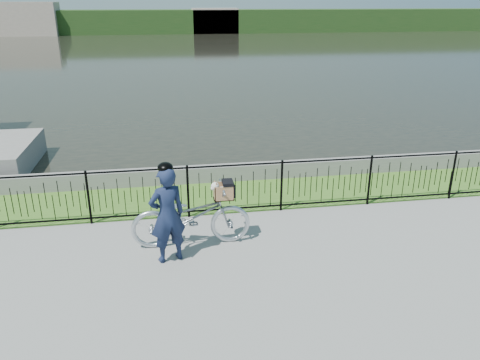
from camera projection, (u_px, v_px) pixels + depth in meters
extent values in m
plane|color=gray|center=(249.00, 250.00, 8.60)|extent=(120.00, 120.00, 0.00)
cube|color=#426F22|center=(229.00, 195.00, 10.99)|extent=(60.00, 2.00, 0.01)
plane|color=black|center=(178.00, 55.00, 38.97)|extent=(120.00, 120.00, 0.00)
cube|color=slate|center=(224.00, 173.00, 11.84)|extent=(60.00, 0.30, 0.40)
cube|color=#25431A|center=(170.00, 21.00, 63.27)|extent=(120.00, 6.00, 3.00)
cube|color=#A79686|center=(25.00, 19.00, 58.54)|extent=(8.00, 4.00, 4.00)
cube|color=#A79686|center=(215.00, 21.00, 62.76)|extent=(6.00, 3.00, 3.20)
imported|color=silver|center=(191.00, 216.00, 8.61)|extent=(2.20, 0.77, 1.15)
cube|color=black|center=(224.00, 198.00, 8.59)|extent=(0.38, 0.18, 0.02)
cube|color=#A4754C|center=(224.00, 198.00, 8.59)|extent=(0.35, 0.28, 0.01)
cube|color=#A4754C|center=(223.00, 189.00, 8.66)|extent=(0.35, 0.01, 0.28)
cube|color=#A4754C|center=(225.00, 194.00, 8.42)|extent=(0.35, 0.02, 0.28)
cube|color=#A4754C|center=(233.00, 191.00, 8.56)|extent=(0.02, 0.28, 0.28)
cube|color=#A4754C|center=(214.00, 192.00, 8.51)|extent=(0.01, 0.28, 0.28)
cube|color=black|center=(228.00, 183.00, 8.49)|extent=(0.19, 0.30, 0.06)
cube|color=black|center=(234.00, 189.00, 8.56)|extent=(0.02, 0.30, 0.22)
ellipsoid|color=silver|center=(223.00, 192.00, 8.54)|extent=(0.31, 0.22, 0.20)
sphere|color=silver|center=(215.00, 186.00, 8.45)|extent=(0.15, 0.15, 0.15)
sphere|color=silver|center=(213.00, 188.00, 8.44)|extent=(0.07, 0.07, 0.07)
sphere|color=black|center=(211.00, 189.00, 8.43)|extent=(0.02, 0.02, 0.02)
cone|color=#A16743|center=(215.00, 182.00, 8.49)|extent=(0.06, 0.08, 0.08)
cone|color=#A16743|center=(216.00, 184.00, 8.40)|extent=(0.06, 0.08, 0.08)
imported|color=#16203E|center=(167.00, 215.00, 7.98)|extent=(0.73, 0.60, 1.73)
ellipsoid|color=black|center=(164.00, 169.00, 7.67)|extent=(0.26, 0.29, 0.18)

